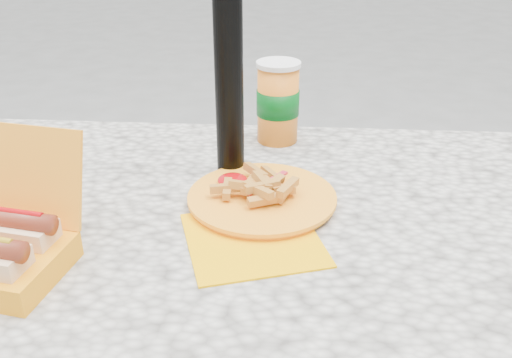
{
  "coord_description": "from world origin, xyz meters",
  "views": [
    {
      "loc": [
        0.11,
        -0.79,
        1.22
      ],
      "look_at": [
        0.06,
        0.04,
        0.8
      ],
      "focal_mm": 40.0,
      "sensor_mm": 36.0,
      "label": 1
    }
  ],
  "objects": [
    {
      "name": "fries_plate",
      "position": [
        0.06,
        0.04,
        0.76
      ],
      "size": [
        0.25,
        0.36,
        0.05
      ],
      "rotation": [
        0.0,
        0.0,
        0.23
      ],
      "color": "#FFAF00",
      "rests_on": "picnic_table"
    },
    {
      "name": "picnic_table",
      "position": [
        0.0,
        0.0,
        0.64
      ],
      "size": [
        1.2,
        0.8,
        0.75
      ],
      "color": "beige",
      "rests_on": "ground"
    },
    {
      "name": "soda_cup",
      "position": [
        0.08,
        0.32,
        0.83
      ],
      "size": [
        0.09,
        0.09,
        0.17
      ],
      "rotation": [
        0.0,
        0.0,
        -0.19
      ],
      "color": "orange",
      "rests_on": "picnic_table"
    }
  ]
}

